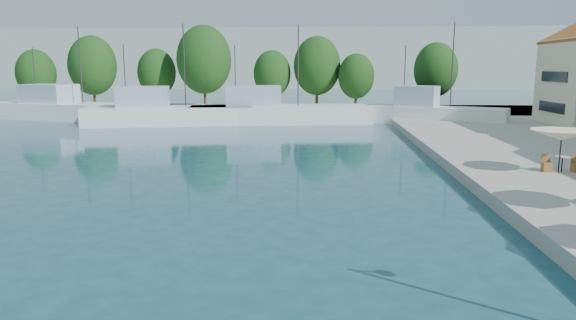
# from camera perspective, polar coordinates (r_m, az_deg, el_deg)

# --- Properties ---
(quay_far) EXTENTS (90.00, 16.00, 0.60)m
(quay_far) POSITION_cam_1_polar(r_m,az_deg,el_deg) (64.23, -2.55, 5.49)
(quay_far) COLOR #9D998E
(quay_far) RESTS_ON ground
(hill_west) EXTENTS (180.00, 40.00, 16.00)m
(hill_west) POSITION_cam_1_polar(r_m,az_deg,el_deg) (159.33, -6.77, 11.01)
(hill_west) COLOR #9CAA9D
(hill_west) RESTS_ON ground
(hill_east) EXTENTS (140.00, 40.00, 12.00)m
(hill_east) POSITION_cam_1_polar(r_m,az_deg,el_deg) (181.26, 17.19, 9.90)
(hill_east) COLOR #9CAA9D
(hill_east) RESTS_ON ground
(trawler_01) EXTENTS (18.61, 9.24, 10.20)m
(trawler_01) POSITION_cam_1_polar(r_m,az_deg,el_deg) (61.06, -23.39, 5.14)
(trawler_01) COLOR white
(trawler_01) RESTS_ON ground
(trawler_02) EXTENTS (16.71, 7.77, 10.20)m
(trawler_02) POSITION_cam_1_polar(r_m,az_deg,el_deg) (52.18, -13.51, 4.97)
(trawler_02) COLOR silver
(trawler_02) RESTS_ON ground
(trawler_03) EXTENTS (18.54, 7.09, 10.20)m
(trawler_03) POSITION_cam_1_polar(r_m,az_deg,el_deg) (52.40, -1.37, 5.27)
(trawler_03) COLOR silver
(trawler_03) RESTS_ON ground
(trawler_04) EXTENTS (13.41, 8.72, 10.20)m
(trawler_04) POSITION_cam_1_polar(r_m,az_deg,el_deg) (52.98, 15.76, 4.95)
(trawler_04) COLOR silver
(trawler_04) RESTS_ON ground
(tree_01) EXTENTS (4.96, 4.96, 7.34)m
(tree_01) POSITION_cam_1_polar(r_m,az_deg,el_deg) (75.21, -26.21, 8.61)
(tree_01) COLOR #3F2B19
(tree_01) RESTS_ON quay_far
(tree_02) EXTENTS (6.17, 6.17, 9.13)m
(tree_02) POSITION_cam_1_polar(r_m,az_deg,el_deg) (72.81, -20.90, 9.79)
(tree_02) COLOR #3F2B19
(tree_02) RESTS_ON quay_far
(tree_03) EXTENTS (5.08, 5.08, 7.52)m
(tree_03) POSITION_cam_1_polar(r_m,az_deg,el_deg) (72.07, -14.38, 9.39)
(tree_03) COLOR #3F2B19
(tree_03) RESTS_ON quay_far
(tree_04) EXTENTS (7.02, 7.02, 10.40)m
(tree_04) POSITION_cam_1_polar(r_m,az_deg,el_deg) (68.17, -9.31, 10.94)
(tree_04) COLOR #3F2B19
(tree_04) RESTS_ON quay_far
(tree_05) EXTENTS (4.91, 4.91, 7.27)m
(tree_05) POSITION_cam_1_polar(r_m,az_deg,el_deg) (68.26, -1.78, 9.55)
(tree_05) COLOR #3F2B19
(tree_05) RESTS_ON quay_far
(tree_06) EXTENTS (6.12, 6.12, 9.06)m
(tree_06) POSITION_cam_1_polar(r_m,az_deg,el_deg) (68.10, 3.25, 10.41)
(tree_06) COLOR #3F2B19
(tree_06) RESTS_ON quay_far
(tree_07) EXTENTS (4.58, 4.58, 6.79)m
(tree_07) POSITION_cam_1_polar(r_m,az_deg,el_deg) (66.55, 7.59, 9.21)
(tree_07) COLOR #3F2B19
(tree_07) RESTS_ON quay_far
(tree_08) EXTENTS (5.55, 5.55, 8.21)m
(tree_08) POSITION_cam_1_polar(r_m,az_deg,el_deg) (69.36, 16.09, 9.62)
(tree_08) COLOR #3F2B19
(tree_08) RESTS_ON quay_far
(umbrella_cream) EXTENTS (2.97, 2.97, 2.08)m
(umbrella_cream) POSITION_cam_1_polar(r_m,az_deg,el_deg) (27.56, 28.13, 2.45)
(umbrella_cream) COLOR black
(umbrella_cream) RESTS_ON quay_right
(cafe_table_03) EXTENTS (1.82, 0.70, 0.76)m
(cafe_table_03) POSITION_cam_1_polar(r_m,az_deg,el_deg) (28.18, 28.14, -0.59)
(cafe_table_03) COLOR black
(cafe_table_03) RESTS_ON quay_right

